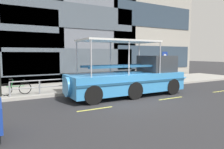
% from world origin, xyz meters
% --- Properties ---
extents(ground_plane, '(120.00, 120.00, 0.00)m').
position_xyz_m(ground_plane, '(0.00, 0.00, 0.00)').
color(ground_plane, '#2B2B2D').
extents(sidewalk, '(32.00, 4.80, 0.18)m').
position_xyz_m(sidewalk, '(0.00, 5.60, 0.09)').
color(sidewalk, '#99968E').
rests_on(sidewalk, ground_plane).
extents(curb_edge, '(32.00, 0.18, 0.18)m').
position_xyz_m(curb_edge, '(0.00, 3.11, 0.09)').
color(curb_edge, '#B2ADA3').
rests_on(curb_edge, ground_plane).
extents(lane_centreline, '(25.80, 0.12, 0.01)m').
position_xyz_m(lane_centreline, '(-0.00, -0.65, 0.00)').
color(lane_centreline, '#DBD64C').
rests_on(lane_centreline, ground_plane).
extents(curb_guardrail, '(12.90, 0.09, 0.85)m').
position_xyz_m(curb_guardrail, '(0.65, 3.45, 0.75)').
color(curb_guardrail, gray).
rests_on(curb_guardrail, sidewalk).
extents(parking_sign, '(0.60, 0.12, 2.59)m').
position_xyz_m(parking_sign, '(6.45, 4.21, 1.94)').
color(parking_sign, '#4C4F54').
rests_on(parking_sign, sidewalk).
extents(leaned_bicycle, '(1.74, 0.46, 0.96)m').
position_xyz_m(leaned_bicycle, '(-5.44, 3.85, 0.56)').
color(leaned_bicycle, black).
rests_on(leaned_bicycle, sidewalk).
extents(duck_tour_boat, '(9.13, 2.49, 3.37)m').
position_xyz_m(duck_tour_boat, '(1.13, 1.28, 1.07)').
color(duck_tour_boat, '#388CD1').
rests_on(duck_tour_boat, ground_plane).
extents(pedestrian_near_bow, '(0.38, 0.28, 1.51)m').
position_xyz_m(pedestrian_near_bow, '(4.68, 5.03, 1.09)').
color(pedestrian_near_bow, '#47423D').
rests_on(pedestrian_near_bow, sidewalk).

